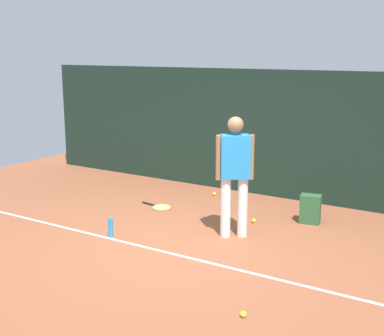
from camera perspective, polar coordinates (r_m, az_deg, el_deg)
The scene contains 10 objects.
ground_plane at distance 7.16m, azimuth -1.72°, elevation -8.44°, with size 12.00×12.00×0.00m, color #9E5638.
back_fence at distance 9.43m, azimuth 8.44°, elevation 3.69°, with size 10.00×0.10×2.25m, color #192D23.
court_line at distance 6.96m, azimuth -2.91°, elevation -9.06°, with size 9.00×0.05×0.00m, color white.
tennis_player at distance 7.26m, azimuth 4.65°, elevation -0.18°, with size 0.45×0.41×1.70m.
tennis_racket at distance 8.81m, azimuth -3.45°, elevation -4.25°, with size 0.63×0.37×0.03m.
backpack at distance 8.21m, azimuth 12.70°, elevation -4.39°, with size 0.33×0.32×0.44m.
tennis_ball_near_player at distance 8.11m, azimuth 6.70°, elevation -5.69°, with size 0.07×0.07×0.07m, color #CCE033.
tennis_ball_by_fence at distance 9.52m, azimuth 2.44°, elevation -2.82°, with size 0.07×0.07×0.07m, color #CCE033.
tennis_ball_mid_court at distance 5.41m, azimuth 5.58°, elevation -15.48°, with size 0.07×0.07×0.07m, color #CCE033.
water_bottle at distance 7.55m, azimuth -8.80°, elevation -6.37°, with size 0.07×0.07×0.26m, color #268CD8.
Camera 1 is at (3.72, -5.54, 2.59)m, focal length 49.27 mm.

